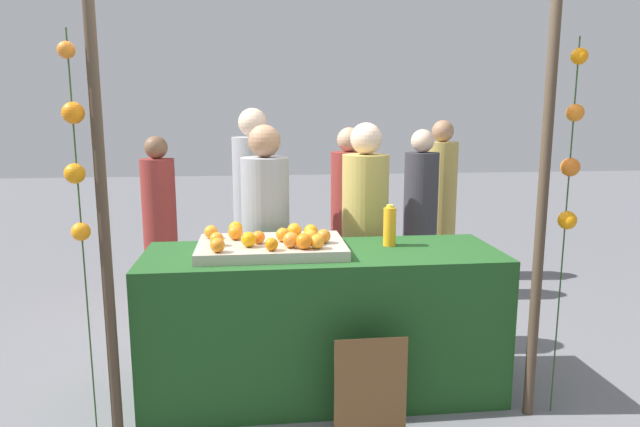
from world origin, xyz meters
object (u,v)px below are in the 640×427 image
(stall_counter, at_px, (323,322))
(orange_1, at_px, (271,244))
(juice_bottle, at_px, (390,226))
(vendor_right, at_px, (365,246))
(vendor_left, at_px, (266,251))
(orange_0, at_px, (259,237))
(chalkboard_sign, at_px, (370,389))

(stall_counter, height_order, orange_1, orange_1)
(stall_counter, relative_size, juice_bottle, 8.25)
(juice_bottle, xyz_separation_m, vendor_right, (-0.05, 0.52, -0.25))
(orange_1, xyz_separation_m, vendor_left, (-0.02, 0.76, -0.23))
(stall_counter, relative_size, orange_0, 27.85)
(orange_0, relative_size, vendor_right, 0.05)
(stall_counter, distance_m, vendor_right, 0.79)
(vendor_left, bearing_deg, stall_counter, -60.43)
(orange_1, relative_size, juice_bottle, 0.29)
(orange_0, height_order, vendor_right, vendor_right)
(orange_0, height_order, orange_1, orange_0)
(stall_counter, height_order, juice_bottle, juice_bottle)
(orange_1, height_order, juice_bottle, juice_bottle)
(juice_bottle, distance_m, vendor_right, 0.58)
(orange_0, bearing_deg, chalkboard_sign, -42.08)
(orange_1, relative_size, vendor_left, 0.05)
(juice_bottle, bearing_deg, orange_0, -171.94)
(stall_counter, distance_m, chalkboard_sign, 0.58)
(stall_counter, height_order, vendor_right, vendor_right)
(juice_bottle, xyz_separation_m, vendor_left, (-0.75, 0.47, -0.25))
(stall_counter, bearing_deg, vendor_right, 59.10)
(juice_bottle, bearing_deg, stall_counter, -166.79)
(orange_0, xyz_separation_m, juice_bottle, (0.80, 0.11, 0.02))
(vendor_right, bearing_deg, stall_counter, -120.90)
(chalkboard_sign, bearing_deg, vendor_left, 115.09)
(chalkboard_sign, bearing_deg, juice_bottle, 69.26)
(orange_0, distance_m, juice_bottle, 0.81)
(chalkboard_sign, distance_m, vendor_left, 1.30)
(chalkboard_sign, bearing_deg, orange_1, 146.26)
(juice_bottle, height_order, chalkboard_sign, juice_bottle)
(orange_0, bearing_deg, orange_1, -68.85)
(stall_counter, relative_size, vendor_right, 1.30)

